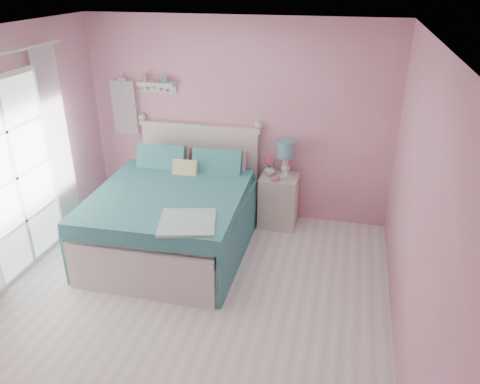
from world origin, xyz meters
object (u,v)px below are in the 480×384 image
at_px(teacup, 275,178).
at_px(bed, 175,215).
at_px(table_lamp, 286,151).
at_px(nightstand, 278,200).
at_px(vase, 270,169).

bearing_deg(teacup, bed, -148.45).
bearing_deg(table_lamp, nightstand, -137.88).
bearing_deg(bed, vase, 38.37).
bearing_deg(bed, table_lamp, 34.46).
relative_size(nightstand, table_lamp, 1.46).
distance_m(bed, vase, 1.34).
height_order(nightstand, teacup, teacup).
relative_size(bed, vase, 13.76).
xyz_separation_m(bed, teacup, (1.09, 0.67, 0.31)).
relative_size(nightstand, teacup, 7.08).
distance_m(bed, teacup, 1.32).
distance_m(nightstand, table_lamp, 0.67).
distance_m(nightstand, vase, 0.44).
height_order(table_lamp, vase, table_lamp).
bearing_deg(nightstand, bed, -143.93).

